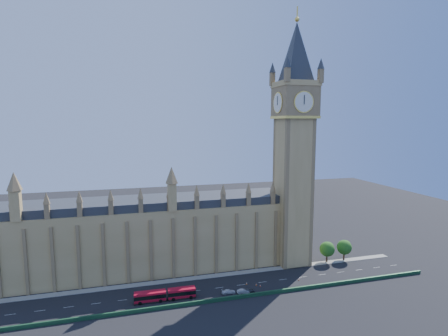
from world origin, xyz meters
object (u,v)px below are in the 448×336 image
object	(u,v)px
car_grey	(249,290)
car_silver	(243,291)
red_bus	(165,295)
car_white	(229,292)

from	to	relation	value
car_grey	car_silver	bearing A→B (deg)	90.92
car_grey	car_silver	distance (m)	2.06
red_bus	car_silver	world-z (taller)	red_bus
car_silver	car_grey	bearing A→B (deg)	-78.69
car_white	car_grey	bearing A→B (deg)	-94.71
car_grey	car_silver	world-z (taller)	car_silver
car_grey	car_silver	size ratio (longest dim) A/B	0.92
car_silver	car_white	world-z (taller)	car_silver
red_bus	car_white	xyz separation A→B (m)	(20.76, -1.31, -1.07)
car_white	red_bus	bearing A→B (deg)	89.16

